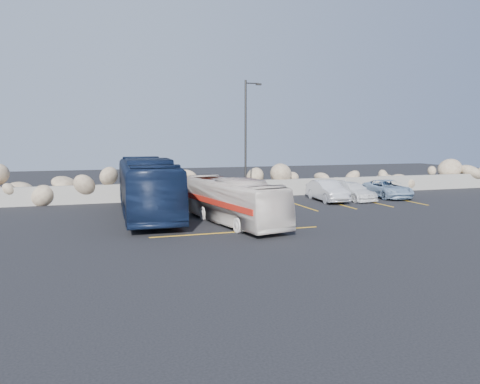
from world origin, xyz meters
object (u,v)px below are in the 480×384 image
object	(u,v)px
tour_coach	(147,187)
car_d	(388,189)
car_b	(327,191)
vintage_bus	(232,201)
car_a	(251,194)
lamppost	(246,137)
car_c	(352,191)

from	to	relation	value
tour_coach	car_d	world-z (taller)	tour_coach
car_b	car_d	size ratio (longest dim) A/B	0.94
vintage_bus	car_b	world-z (taller)	vintage_bus
vintage_bus	car_b	xyz separation A→B (m)	(8.51, 5.93, -0.45)
tour_coach	car_a	size ratio (longest dim) A/B	3.16
lamppost	car_d	distance (m)	11.06
car_b	car_c	xyz separation A→B (m)	(1.98, 0.09, -0.09)
tour_coach	car_b	world-z (taller)	tour_coach
vintage_bus	tour_coach	distance (m)	5.29
lamppost	car_d	xyz separation A→B (m)	(10.40, -0.89, -3.67)
vintage_bus	car_a	distance (m)	7.06
tour_coach	car_c	bearing A→B (deg)	11.27
vintage_bus	tour_coach	xyz separation A→B (m)	(-3.76, 3.71, 0.44)
lamppost	vintage_bus	xyz separation A→B (m)	(-3.16, -7.21, -3.15)
lamppost	car_c	world-z (taller)	lamppost
tour_coach	car_a	xyz separation A→B (m)	(6.93, 2.58, -0.97)
tour_coach	car_b	bearing A→B (deg)	12.32
vintage_bus	car_b	size ratio (longest dim) A/B	1.94
car_c	lamppost	bearing A→B (deg)	165.54
car_b	car_c	bearing A→B (deg)	6.66
vintage_bus	car_a	xyz separation A→B (m)	(3.17, 6.29, -0.53)
lamppost	car_a	size ratio (longest dim) A/B	2.21
car_a	car_c	xyz separation A→B (m)	(7.32, -0.27, -0.01)
vintage_bus	lamppost	bearing A→B (deg)	55.51
car_a	car_c	world-z (taller)	car_a
vintage_bus	car_c	distance (m)	12.11
tour_coach	car_b	xyz separation A→B (m)	(12.27, 2.22, -0.89)
lamppost	tour_coach	bearing A→B (deg)	-153.13
car_a	car_d	world-z (taller)	car_d
car_a	car_c	size ratio (longest dim) A/B	0.87
car_c	car_d	size ratio (longest dim) A/B	0.92
vintage_bus	tour_coach	world-z (taller)	tour_coach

